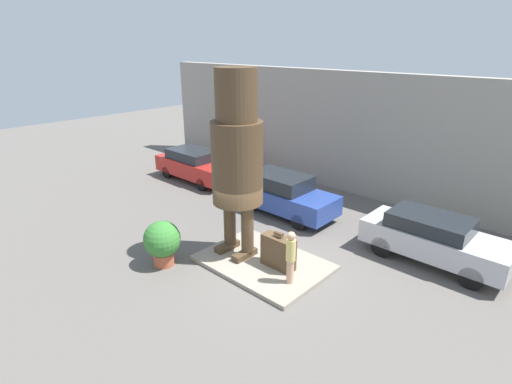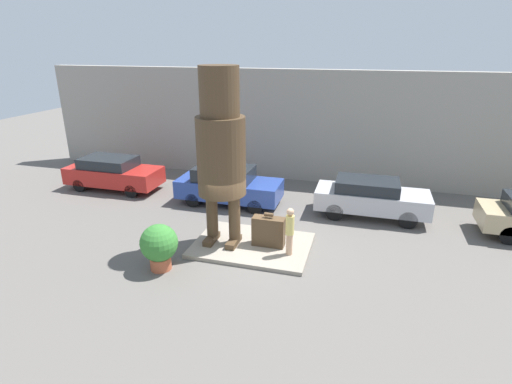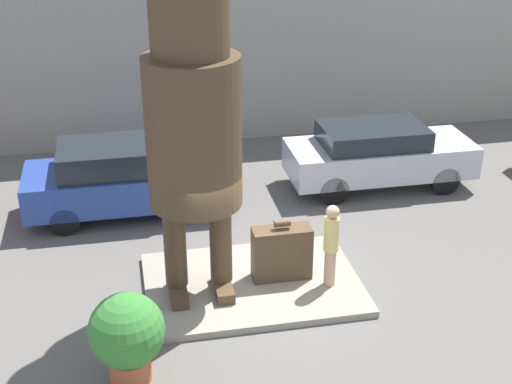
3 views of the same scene
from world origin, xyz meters
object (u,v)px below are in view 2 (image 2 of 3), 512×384
at_px(giant_suitcase, 269,231).
at_px(planter_pot, 159,245).
at_px(tourist, 290,230).
at_px(parked_car_silver, 371,197).
at_px(parked_car_blue, 228,185).
at_px(parked_car_red, 113,172).
at_px(statue_figure, 221,145).

bearing_deg(giant_suitcase, planter_pot, -142.88).
bearing_deg(tourist, parked_car_silver, 59.76).
height_order(parked_car_blue, parked_car_silver, parked_car_blue).
bearing_deg(tourist, planter_pot, -154.59).
relative_size(giant_suitcase, planter_pot, 0.81).
xyz_separation_m(giant_suitcase, parked_car_red, (-8.80, 3.87, 0.18)).
xyz_separation_m(tourist, parked_car_silver, (2.50, 4.29, -0.19)).
bearing_deg(parked_car_red, statue_figure, -29.20).
xyz_separation_m(statue_figure, parked_car_blue, (-1.18, 3.76, -2.76)).
distance_m(giant_suitcase, parked_car_blue, 4.54).
relative_size(statue_figure, tourist, 3.63).
bearing_deg(planter_pot, parked_car_red, 133.81).
xyz_separation_m(tourist, planter_pot, (-3.77, -1.79, -0.19)).
height_order(parked_car_blue, planter_pot, parked_car_blue).
distance_m(tourist, parked_car_blue, 5.40).
distance_m(statue_figure, tourist, 3.55).
relative_size(parked_car_red, parked_car_silver, 1.02).
height_order(tourist, parked_car_red, tourist).
height_order(parked_car_red, parked_car_silver, parked_car_red).
distance_m(giant_suitcase, parked_car_red, 9.62).
height_order(parked_car_red, parked_car_blue, parked_car_blue).
bearing_deg(parked_car_blue, statue_figure, -72.61).
xyz_separation_m(giant_suitcase, parked_car_blue, (-2.77, 3.60, 0.21)).
bearing_deg(statue_figure, giant_suitcase, 5.72).
height_order(giant_suitcase, tourist, tourist).
relative_size(statue_figure, planter_pot, 3.96).
xyz_separation_m(giant_suitcase, planter_pot, (-2.95, -2.23, 0.19)).
distance_m(giant_suitcase, planter_pot, 3.70).
bearing_deg(statue_figure, planter_pot, -123.25).
bearing_deg(planter_pot, parked_car_silver, 44.12).
distance_m(tourist, parked_car_silver, 4.96).
bearing_deg(tourist, giant_suitcase, 151.67).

